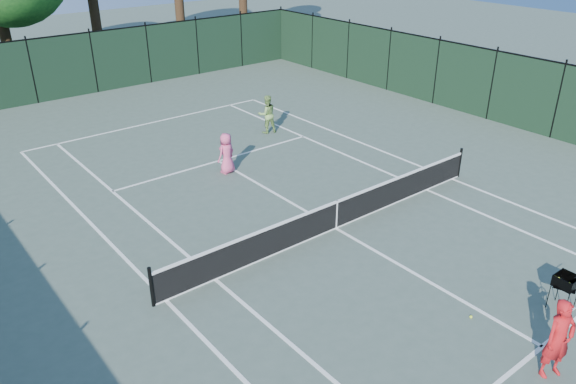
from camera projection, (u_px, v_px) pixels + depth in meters
ground at (336, 228)px, 16.34m from camera, size 90.00×90.00×0.00m
sideline_doubles_left at (166, 300)px, 13.28m from camera, size 0.10×23.77×0.01m
sideline_doubles_right at (452, 179)px, 19.41m from camera, size 0.10×23.77×0.01m
sideline_singles_left at (215, 279)px, 14.04m from camera, size 0.10×23.77×0.01m
sideline_singles_right at (427, 190)px, 18.64m from camera, size 0.10×23.77×0.01m
baseline_far at (152, 123)px, 24.68m from camera, size 10.97×0.10×0.01m
service_line_near at (542, 347)px, 11.85m from camera, size 8.23×0.10×0.01m
service_line_far at (218, 161)px, 20.83m from camera, size 8.23×0.10×0.01m
center_service_line at (336, 228)px, 16.34m from camera, size 0.10×12.80×0.01m
tennis_net at (336, 214)px, 16.13m from camera, size 11.69×0.09×1.06m
fence_far at (94, 63)px, 28.31m from camera, size 24.00×0.05×3.00m
fence_right at (558, 102)px, 22.39m from camera, size 0.05×36.00×3.00m
coach at (559, 339)px, 10.78m from camera, size 1.06×0.61×1.74m
player_pink at (227, 153)px, 19.59m from camera, size 0.80×0.61×1.46m
player_green at (267, 114)px, 23.23m from camera, size 0.90×0.78×1.60m
ball_hopper at (566, 281)px, 12.68m from camera, size 0.60×0.60×0.90m
loose_ball_midcourt at (471, 317)px, 12.69m from camera, size 0.07×0.07×0.07m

